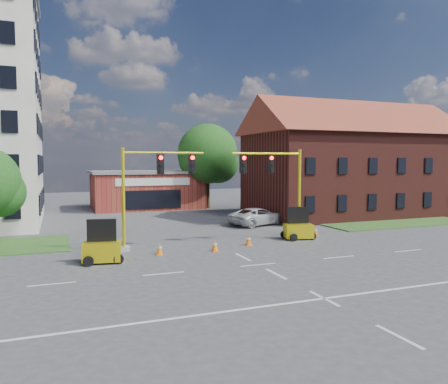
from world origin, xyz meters
The scene contains 15 objects.
ground centered at (0.00, 0.00, 0.00)m, with size 120.00×120.00×0.00m, color #3B3B3D.
grass_verge_ne centered at (18.00, 9.00, 0.04)m, with size 14.00×4.00×0.08m, color #305821.
lane_markings centered at (0.00, -3.00, 0.01)m, with size 60.00×36.00×0.01m, color silver, non-canonical shape.
brick_shop centered at (0.00, 29.98, 2.16)m, with size 12.40×8.40×4.30m.
townhouse_row centered at (18.00, 16.00, 5.93)m, with size 21.00×11.00×11.50m.
tree_large centered at (6.85, 27.08, 5.98)m, with size 7.19×6.85×9.67m.
signal_mast_west centered at (-4.36, 6.00, 3.92)m, with size 5.30×0.60×6.20m.
signal_mast_east centered at (4.36, 6.00, 3.92)m, with size 5.30×0.60×6.20m.
trailer_west centered at (-7.52, 3.45, 0.70)m, with size 2.16×1.64×2.22m.
trailer_east centered at (5.87, 5.86, 0.67)m, with size 2.14×1.68×2.15m.
cone_a centered at (-0.93, 4.05, 0.34)m, with size 0.40×0.40×0.70m.
cone_b centered at (-4.25, 4.24, 0.34)m, with size 0.40×0.40×0.70m.
cone_c centered at (1.71, 5.00, 0.34)m, with size 0.40×0.40×0.70m.
cone_d centered at (7.68, 6.53, 0.34)m, with size 0.40×0.40×0.70m.
pickup_white centered at (6.15, 12.96, 0.73)m, with size 2.43×5.28×1.47m, color silver.
Camera 1 is at (-9.69, -20.24, 5.37)m, focal length 35.00 mm.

